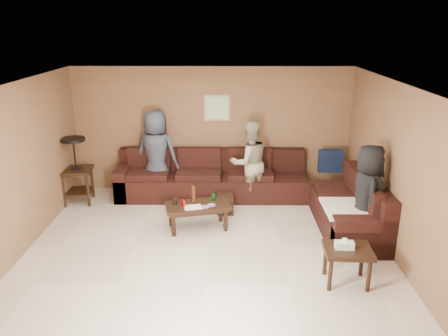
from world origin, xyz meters
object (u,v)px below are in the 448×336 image
Objects in this scene: side_table_right at (347,254)px; end_table_left at (76,169)px; waste_bin at (225,204)px; coffee_table at (197,208)px; sectional_sofa at (255,191)px; person_middle at (249,163)px; person_right at (367,195)px; person_left at (157,154)px.

end_table_left is at bearing 148.63° from side_table_right.
coffee_table is at bearing -126.12° from waste_bin.
side_table_right is at bearing -66.75° from sectional_sofa.
person_middle is (3.27, 0.07, 0.12)m from end_table_left.
coffee_table is 0.72× the size of person_right.
person_left is at bearing -28.11° from person_middle.
coffee_table is 1.54m from person_middle.
waste_bin is at bearing 125.97° from side_table_right.
person_left is (-2.95, 3.06, 0.43)m from side_table_right.
person_left reaches higher than sectional_sofa.
coffee_table is 2.62m from end_table_left.
end_table_left reaches higher than waste_bin.
person_middle is (0.91, 1.18, 0.41)m from coffee_table.
person_left is (1.48, 0.36, 0.20)m from end_table_left.
side_table_right is 1.90× the size of waste_bin.
end_table_left is 1.53m from person_left.
waste_bin is 0.22× the size of person_middle.
person_left reaches higher than waste_bin.
sectional_sofa is at bearing 41.36° from coffee_table.
person_middle reaches higher than sectional_sofa.
sectional_sofa is 2.69× the size of person_left.
side_table_right is (2.07, -1.60, 0.06)m from coffee_table.
sectional_sofa is at bearing 176.78° from person_left.
person_right is at bearing 117.14° from person_middle.
waste_bin is at bearing 31.33° from person_middle.
coffee_table is 2.70m from person_right.
sectional_sofa is 2.16m from person_right.
person_left reaches higher than person_right.
sectional_sofa is 2.95× the size of person_middle.
waste_bin is at bearing -9.62° from end_table_left.
person_right reaches higher than person_middle.
sectional_sofa is at bearing 25.25° from waste_bin.
end_table_left is (-2.36, 1.10, 0.29)m from coffee_table.
person_middle is at bearing 50.39° from waste_bin.
end_table_left is 1.96× the size of side_table_right.
end_table_left is 5.19m from side_table_right.
sectional_sofa reaches higher than waste_bin.
person_right reaches higher than waste_bin.
side_table_right is 0.38× the size of person_left.
waste_bin is 0.21× the size of person_right.
coffee_table is 1.75× the size of side_table_right.
end_table_left is at bearing 176.27° from sectional_sofa.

